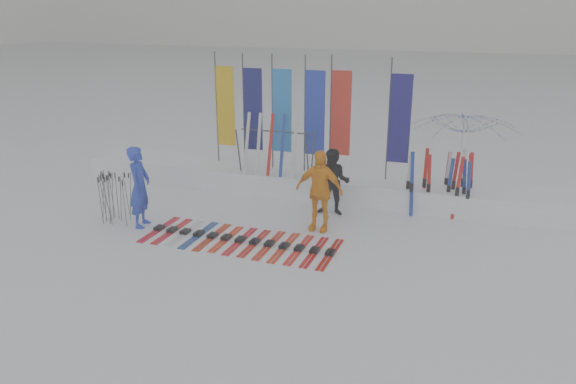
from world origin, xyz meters
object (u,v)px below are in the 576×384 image
at_px(person_black, 334,182).
at_px(person_yellow, 319,191).
at_px(ski_row, 241,240).
at_px(ski_rack, 275,146).
at_px(tent_canopy, 462,159).
at_px(person_blue, 140,187).

relative_size(person_black, person_yellow, 0.88).
height_order(person_black, person_yellow, person_yellow).
bearing_deg(ski_row, ski_rack, 97.70).
distance_m(person_yellow, tent_canopy, 4.17).
distance_m(person_blue, ski_rack, 3.99).
bearing_deg(person_yellow, person_blue, -162.14).
xyz_separation_m(person_yellow, tent_canopy, (2.98, 2.90, 0.30)).
height_order(person_yellow, ski_rack, person_yellow).
distance_m(person_black, ski_rack, 2.28).
height_order(ski_row, ski_rack, ski_rack).
bearing_deg(person_yellow, ski_row, -136.55).
xyz_separation_m(person_black, ski_row, (-1.48, -2.39, -0.81)).
distance_m(person_yellow, ski_row, 2.13).
bearing_deg(ski_row, person_black, 58.16).
bearing_deg(person_blue, person_yellow, -86.33).
distance_m(tent_canopy, ski_row, 6.20).
height_order(person_blue, tent_canopy, tent_canopy).
height_order(person_blue, person_yellow, person_blue).
xyz_separation_m(person_blue, person_yellow, (4.04, 1.19, -0.01)).
relative_size(ski_row, ski_rack, 2.13).
distance_m(ski_row, ski_rack, 3.72).
xyz_separation_m(person_black, person_yellow, (-0.05, -1.10, 0.11)).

